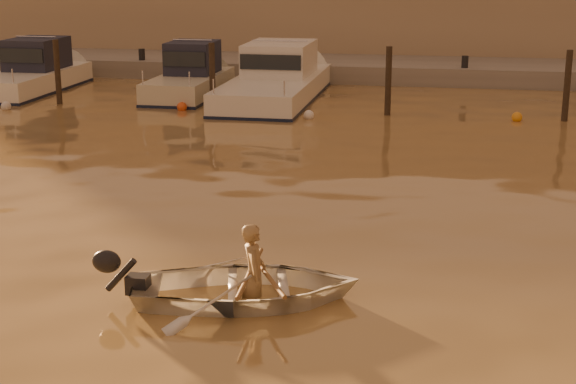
% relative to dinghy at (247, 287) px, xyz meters
% --- Properties ---
extents(ground_plane, '(160.00, 160.00, 0.00)m').
position_rel_dinghy_xyz_m(ground_plane, '(0.93, 0.79, -0.20)').
color(ground_plane, brown).
rests_on(ground_plane, ground).
extents(dinghy, '(3.58, 2.94, 0.65)m').
position_rel_dinghy_xyz_m(dinghy, '(0.00, 0.00, 0.00)').
color(dinghy, silver).
rests_on(dinghy, ground_plane).
extents(person, '(0.45, 0.58, 1.41)m').
position_rel_dinghy_xyz_m(person, '(0.10, 0.02, 0.20)').
color(person, '#99794C').
rests_on(person, dinghy).
extents(outboard_motor, '(0.97, 0.61, 0.70)m').
position_rel_dinghy_xyz_m(outboard_motor, '(-1.45, -0.37, 0.08)').
color(outboard_motor, black).
rests_on(outboard_motor, dinghy).
extents(oar_port, '(0.98, 1.91, 0.13)m').
position_rel_dinghy_xyz_m(oar_port, '(0.24, 0.06, 0.22)').
color(oar_port, brown).
rests_on(oar_port, dinghy).
extents(oar_starboard, '(0.22, 2.10, 0.13)m').
position_rel_dinghy_xyz_m(oar_starboard, '(0.05, 0.01, 0.22)').
color(oar_starboard, brown).
rests_on(oar_starboard, dinghy).
extents(moored_boat_0, '(2.02, 6.52, 1.75)m').
position_rel_dinghy_xyz_m(moored_boat_0, '(-11.61, 16.79, 0.42)').
color(moored_boat_0, white).
rests_on(moored_boat_0, ground_plane).
extents(moored_boat_1, '(1.86, 5.66, 1.75)m').
position_rel_dinghy_xyz_m(moored_boat_1, '(-5.99, 16.79, 0.42)').
color(moored_boat_1, beige).
rests_on(moored_boat_1, ground_plane).
extents(moored_boat_2, '(2.57, 8.50, 1.75)m').
position_rel_dinghy_xyz_m(moored_boat_2, '(-3.09, 16.79, 0.42)').
color(moored_boat_2, white).
rests_on(moored_boat_2, ground_plane).
extents(piling_0, '(0.18, 0.18, 2.20)m').
position_rel_dinghy_xyz_m(piling_0, '(-9.57, 14.59, 0.70)').
color(piling_0, '#2D2319').
rests_on(piling_0, ground_plane).
extents(piling_1, '(0.18, 0.18, 2.20)m').
position_rel_dinghy_xyz_m(piling_1, '(-4.57, 14.59, 0.70)').
color(piling_1, '#2D2319').
rests_on(piling_1, ground_plane).
extents(piling_2, '(0.18, 0.18, 2.20)m').
position_rel_dinghy_xyz_m(piling_2, '(0.73, 14.59, 0.70)').
color(piling_2, '#2D2319').
rests_on(piling_2, ground_plane).
extents(piling_3, '(0.18, 0.18, 2.20)m').
position_rel_dinghy_xyz_m(piling_3, '(5.73, 14.59, 0.70)').
color(piling_3, '#2D2319').
rests_on(piling_3, ground_plane).
extents(fender_a, '(0.30, 0.30, 0.30)m').
position_rel_dinghy_xyz_m(fender_a, '(-10.71, 13.33, -0.10)').
color(fender_a, silver).
rests_on(fender_a, ground_plane).
extents(fender_b, '(0.30, 0.30, 0.30)m').
position_rel_dinghy_xyz_m(fender_b, '(-5.43, 14.21, -0.10)').
color(fender_b, '#D74D19').
rests_on(fender_b, ground_plane).
extents(fender_c, '(0.30, 0.30, 0.30)m').
position_rel_dinghy_xyz_m(fender_c, '(-1.44, 13.58, -0.10)').
color(fender_c, white).
rests_on(fender_c, ground_plane).
extents(fender_d, '(0.30, 0.30, 0.30)m').
position_rel_dinghy_xyz_m(fender_d, '(4.42, 14.39, -0.10)').
color(fender_d, orange).
rests_on(fender_d, ground_plane).
extents(quay, '(52.00, 4.00, 1.00)m').
position_rel_dinghy_xyz_m(quay, '(0.93, 22.29, -0.05)').
color(quay, gray).
rests_on(quay, ground_plane).
extents(waterfront_building, '(46.00, 7.00, 4.80)m').
position_rel_dinghy_xyz_m(waterfront_building, '(0.93, 27.79, 2.20)').
color(waterfront_building, '#9E8466').
rests_on(waterfront_building, quay).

